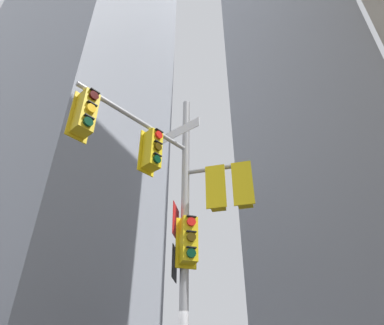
# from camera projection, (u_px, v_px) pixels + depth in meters

# --- Properties ---
(building_tower_left) EXTENTS (14.08, 14.08, 54.03)m
(building_tower_left) POSITION_uv_depth(u_px,v_px,m) (82.00, 84.00, 34.51)
(building_tower_left) COLOR #9399A3
(building_tower_left) RESTS_ON ground
(building_mid_block) EXTENTS (14.71, 14.71, 47.02)m
(building_mid_block) POSITION_uv_depth(u_px,v_px,m) (313.00, 141.00, 36.98)
(building_mid_block) COLOR #9399A3
(building_mid_block) RESTS_ON ground
(signal_pole_assembly) EXTENTS (2.97, 3.57, 8.21)m
(signal_pole_assembly) POSITION_uv_depth(u_px,v_px,m) (180.00, 196.00, 7.52)
(signal_pole_assembly) COLOR #B2B2B5
(signal_pole_assembly) RESTS_ON ground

